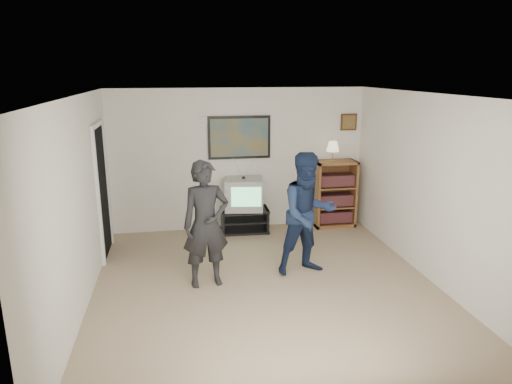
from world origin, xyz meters
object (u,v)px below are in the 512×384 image
object	(u,v)px
crt_television	(244,194)
person_short	(308,214)
bookshelf	(334,194)
person_tall	(206,224)
media_stand	(245,220)

from	to	relation	value
crt_television	person_short	size ratio (longest dim) A/B	0.38
bookshelf	person_short	distance (m)	2.17
person_tall	person_short	world-z (taller)	person_short
media_stand	bookshelf	xyz separation A→B (m)	(1.67, 0.05, 0.40)
bookshelf	person_tall	xyz separation A→B (m)	(-2.48, -2.01, 0.24)
person_tall	person_short	size ratio (longest dim) A/B	0.98
person_tall	media_stand	bearing A→B (deg)	58.94
media_stand	crt_television	distance (m)	0.49
media_stand	person_tall	size ratio (longest dim) A/B	0.51
person_tall	crt_television	bearing A→B (deg)	59.22
media_stand	person_short	size ratio (longest dim) A/B	0.50
bookshelf	person_short	xyz separation A→B (m)	(-1.06, -1.87, 0.26)
crt_television	person_short	distance (m)	1.93
media_stand	person_short	world-z (taller)	person_short
bookshelf	person_short	world-z (taller)	person_short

